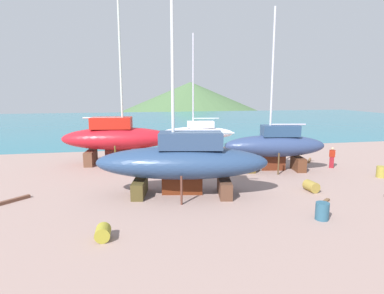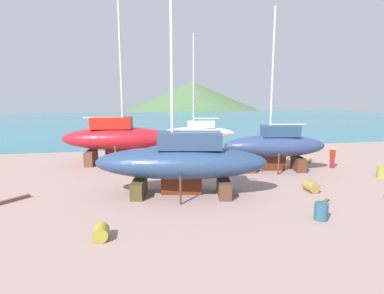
{
  "view_description": "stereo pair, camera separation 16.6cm",
  "coord_description": "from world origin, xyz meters",
  "px_view_note": "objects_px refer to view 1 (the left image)",
  "views": [
    {
      "loc": [
        -5.41,
        -25.03,
        6.19
      ],
      "look_at": [
        -0.49,
        -0.24,
        1.74
      ],
      "focal_mm": 30.0,
      "sensor_mm": 36.0,
      "label": 1
    },
    {
      "loc": [
        -5.24,
        -25.06,
        6.19
      ],
      "look_at": [
        -0.49,
        -0.24,
        1.74
      ],
      "focal_mm": 30.0,
      "sensor_mm": 36.0,
      "label": 2
    }
  ],
  "objects_px": {
    "sailboat_large_starboard": "(183,161)",
    "barrel_by_slipway": "(311,186)",
    "worker": "(332,157)",
    "barrel_rust_near": "(381,172)",
    "sailboat_small_center": "(117,138)",
    "sailboat_mid_port": "(197,134)",
    "barrel_blue_faded": "(295,152)",
    "barrel_tipped_right": "(322,211)",
    "sailboat_far_slipway": "(275,145)",
    "barrel_tipped_center": "(103,233)"
  },
  "relations": [
    {
      "from": "sailboat_large_starboard",
      "to": "barrel_by_slipway",
      "type": "height_order",
      "value": "sailboat_large_starboard"
    },
    {
      "from": "worker",
      "to": "barrel_rust_near",
      "type": "height_order",
      "value": "worker"
    },
    {
      "from": "sailboat_small_center",
      "to": "barrel_by_slipway",
      "type": "height_order",
      "value": "sailboat_small_center"
    },
    {
      "from": "sailboat_mid_port",
      "to": "barrel_blue_faded",
      "type": "xyz_separation_m",
      "value": [
        9.37,
        -2.31,
        -1.69
      ]
    },
    {
      "from": "sailboat_large_starboard",
      "to": "barrel_blue_faded",
      "type": "distance_m",
      "value": 16.48
    },
    {
      "from": "barrel_by_slipway",
      "to": "barrel_tipped_right",
      "type": "bearing_deg",
      "value": -115.15
    },
    {
      "from": "sailboat_large_starboard",
      "to": "barrel_rust_near",
      "type": "distance_m",
      "value": 14.9
    },
    {
      "from": "sailboat_large_starboard",
      "to": "worker",
      "type": "bearing_deg",
      "value": -150.35
    },
    {
      "from": "barrel_rust_near",
      "to": "worker",
      "type": "bearing_deg",
      "value": 118.18
    },
    {
      "from": "barrel_by_slipway",
      "to": "barrel_tipped_right",
      "type": "distance_m",
      "value": 4.56
    },
    {
      "from": "sailboat_large_starboard",
      "to": "barrel_by_slipway",
      "type": "xyz_separation_m",
      "value": [
        7.96,
        -0.85,
        -1.76
      ]
    },
    {
      "from": "barrel_rust_near",
      "to": "sailboat_mid_port",
      "type": "bearing_deg",
      "value": 134.98
    },
    {
      "from": "sailboat_far_slipway",
      "to": "barrel_by_slipway",
      "type": "height_order",
      "value": "sailboat_far_slipway"
    },
    {
      "from": "worker",
      "to": "sailboat_large_starboard",
      "type": "bearing_deg",
      "value": 141.01
    },
    {
      "from": "sailboat_mid_port",
      "to": "sailboat_small_center",
      "type": "relative_size",
      "value": 0.84
    },
    {
      "from": "barrel_blue_faded",
      "to": "barrel_rust_near",
      "type": "relative_size",
      "value": 1.1
    },
    {
      "from": "sailboat_mid_port",
      "to": "barrel_tipped_right",
      "type": "relative_size",
      "value": 13.48
    },
    {
      "from": "sailboat_mid_port",
      "to": "worker",
      "type": "bearing_deg",
      "value": 148.34
    },
    {
      "from": "sailboat_small_center",
      "to": "barrel_tipped_center",
      "type": "relative_size",
      "value": 17.78
    },
    {
      "from": "sailboat_far_slipway",
      "to": "barrel_blue_faded",
      "type": "height_order",
      "value": "sailboat_far_slipway"
    },
    {
      "from": "sailboat_mid_port",
      "to": "worker",
      "type": "relative_size",
      "value": 6.8
    },
    {
      "from": "sailboat_mid_port",
      "to": "sailboat_small_center",
      "type": "bearing_deg",
      "value": 31.01
    },
    {
      "from": "sailboat_small_center",
      "to": "barrel_tipped_right",
      "type": "xyz_separation_m",
      "value": [
        10.08,
        -14.23,
        -1.83
      ]
    },
    {
      "from": "sailboat_large_starboard",
      "to": "sailboat_small_center",
      "type": "relative_size",
      "value": 1.19
    },
    {
      "from": "barrel_blue_faded",
      "to": "barrel_rust_near",
      "type": "distance_m",
      "value": 9.12
    },
    {
      "from": "sailboat_far_slipway",
      "to": "barrel_rust_near",
      "type": "xyz_separation_m",
      "value": [
        6.74,
        -3.34,
        -1.6
      ]
    },
    {
      "from": "barrel_by_slipway",
      "to": "barrel_tipped_center",
      "type": "bearing_deg",
      "value": -160.63
    },
    {
      "from": "barrel_tipped_right",
      "to": "sailboat_far_slipway",
      "type": "bearing_deg",
      "value": 78.14
    },
    {
      "from": "barrel_blue_faded",
      "to": "barrel_tipped_center",
      "type": "xyz_separation_m",
      "value": [
        -17.18,
        -15.26,
        0.02
      ]
    },
    {
      "from": "worker",
      "to": "barrel_tipped_right",
      "type": "bearing_deg",
      "value": 175.59
    },
    {
      "from": "sailboat_small_center",
      "to": "barrel_rust_near",
      "type": "bearing_deg",
      "value": -16.67
    },
    {
      "from": "sailboat_far_slipway",
      "to": "barrel_by_slipway",
      "type": "relative_size",
      "value": 13.22
    },
    {
      "from": "sailboat_mid_port",
      "to": "sailboat_large_starboard",
      "type": "distance_m",
      "value": 12.9
    },
    {
      "from": "barrel_by_slipway",
      "to": "sailboat_far_slipway",
      "type": "bearing_deg",
      "value": 89.4
    },
    {
      "from": "sailboat_large_starboard",
      "to": "barrel_tipped_right",
      "type": "xyz_separation_m",
      "value": [
        6.02,
        -4.98,
        -1.67
      ]
    },
    {
      "from": "barrel_blue_faded",
      "to": "barrel_tipped_center",
      "type": "distance_m",
      "value": 22.97
    },
    {
      "from": "barrel_tipped_center",
      "to": "barrel_rust_near",
      "type": "bearing_deg",
      "value": 18.4
    },
    {
      "from": "worker",
      "to": "barrel_blue_faded",
      "type": "bearing_deg",
      "value": 33.05
    },
    {
      "from": "sailboat_large_starboard",
      "to": "sailboat_small_center",
      "type": "xyz_separation_m",
      "value": [
        -4.06,
        9.25,
        0.17
      ]
    },
    {
      "from": "sailboat_mid_port",
      "to": "barrel_rust_near",
      "type": "xyz_separation_m",
      "value": [
        11.22,
        -11.23,
        -1.59
      ]
    },
    {
      "from": "worker",
      "to": "barrel_tipped_center",
      "type": "height_order",
      "value": "worker"
    },
    {
      "from": "barrel_blue_faded",
      "to": "sailboat_small_center",
      "type": "bearing_deg",
      "value": -177.11
    },
    {
      "from": "sailboat_small_center",
      "to": "barrel_rust_near",
      "type": "height_order",
      "value": "sailboat_small_center"
    },
    {
      "from": "sailboat_mid_port",
      "to": "barrel_blue_faded",
      "type": "bearing_deg",
      "value": 174.53
    },
    {
      "from": "barrel_tipped_right",
      "to": "barrel_tipped_center",
      "type": "height_order",
      "value": "barrel_tipped_right"
    },
    {
      "from": "sailboat_small_center",
      "to": "barrel_by_slipway",
      "type": "relative_size",
      "value": 14.72
    },
    {
      "from": "sailboat_far_slipway",
      "to": "worker",
      "type": "relative_size",
      "value": 7.24
    },
    {
      "from": "sailboat_mid_port",
      "to": "barrel_rust_near",
      "type": "distance_m",
      "value": 15.96
    },
    {
      "from": "sailboat_far_slipway",
      "to": "sailboat_small_center",
      "type": "relative_size",
      "value": 0.9
    },
    {
      "from": "sailboat_far_slipway",
      "to": "barrel_rust_near",
      "type": "height_order",
      "value": "sailboat_far_slipway"
    }
  ]
}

